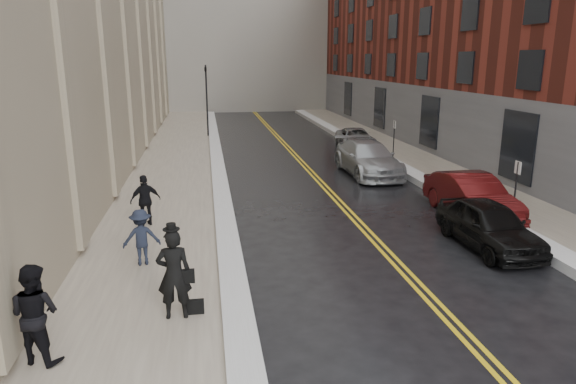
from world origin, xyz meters
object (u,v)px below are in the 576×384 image
object	(u,v)px
pedestrian_b	(141,237)
pedestrian_c	(145,200)
car_maroon	(471,196)
car_black	(489,225)
car_silver_near	(368,158)
pedestrian_a	(35,313)
pedestrian_main	(174,274)
car_silver_far	(356,138)

from	to	relation	value
pedestrian_b	pedestrian_c	bearing A→B (deg)	-94.15
car_maroon	car_black	bearing A→B (deg)	-110.10
pedestrian_b	pedestrian_c	size ratio (longest dim) A/B	0.90
car_black	car_silver_near	world-z (taller)	car_silver_near
pedestrian_c	car_maroon	bearing A→B (deg)	158.21
car_silver_near	pedestrian_a	bearing A→B (deg)	-128.00
pedestrian_a	pedestrian_main	bearing A→B (deg)	-128.45
car_silver_near	pedestrian_main	world-z (taller)	pedestrian_main
pedestrian_b	car_black	bearing A→B (deg)	171.94
car_maroon	pedestrian_c	distance (m)	11.65
car_maroon	pedestrian_b	size ratio (longest dim) A/B	3.03
pedestrian_a	pedestrian_c	world-z (taller)	pedestrian_a
pedestrian_main	pedestrian_b	world-z (taller)	pedestrian_main
car_maroon	pedestrian_main	size ratio (longest dim) A/B	2.34
pedestrian_a	car_black	bearing A→B (deg)	-135.09
car_black	pedestrian_main	xyz separation A→B (m)	(-9.26, -3.26, 0.44)
pedestrian_main	pedestrian_b	distance (m)	3.40
car_maroon	pedestrian_c	world-z (taller)	pedestrian_c
car_black	car_silver_far	size ratio (longest dim) A/B	0.94
pedestrian_c	pedestrian_main	bearing A→B (deg)	81.19
pedestrian_main	car_black	bearing A→B (deg)	-160.27
car_silver_far	pedestrian_a	world-z (taller)	pedestrian_a
car_silver_near	pedestrian_c	bearing A→B (deg)	-146.44
car_black	car_maroon	xyz separation A→B (m)	(1.07, 3.08, 0.05)
car_maroon	pedestrian_a	distance (m)	14.89
car_silver_far	pedestrian_c	world-z (taller)	pedestrian_c
car_black	car_silver_far	bearing A→B (deg)	85.23
pedestrian_a	pedestrian_c	bearing A→B (deg)	-74.40
pedestrian_main	pedestrian_c	distance (m)	6.86
pedestrian_main	pedestrian_c	world-z (taller)	pedestrian_main
car_black	pedestrian_b	size ratio (longest dim) A/B	2.74
pedestrian_main	pedestrian_c	bearing A→B (deg)	-78.63
car_black	pedestrian_main	bearing A→B (deg)	-161.93
car_black	pedestrian_a	size ratio (longest dim) A/B	2.22
car_maroon	car_silver_far	bearing A→B (deg)	88.96
car_black	pedestrian_c	world-z (taller)	pedestrian_c
car_silver_far	pedestrian_main	distance (m)	23.73
car_silver_far	pedestrian_b	xyz separation A→B (m)	(-11.40, -18.13, 0.30)
pedestrian_main	pedestrian_a	xyz separation A→B (m)	(-2.45, -1.30, -0.05)
car_maroon	car_silver_far	world-z (taller)	car_maroon
car_silver_near	pedestrian_main	xyz separation A→B (m)	(-8.75, -13.77, 0.34)
car_maroon	car_silver_near	world-z (taller)	car_silver_near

